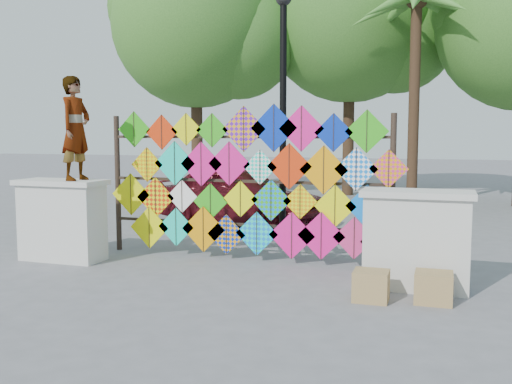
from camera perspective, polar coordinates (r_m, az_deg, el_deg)
ground at (r=8.50m, az=-3.00°, el=-7.77°), size 80.00×80.00×0.00m
parapet_left at (r=9.52m, az=-18.82°, el=-2.62°), size 1.40×0.65×1.28m
parapet_right at (r=7.62m, az=15.73°, el=-4.57°), size 1.40×0.65×1.28m
kite_rack at (r=8.94m, az=-0.74°, el=0.77°), size 4.88×0.24×2.46m
tree_west at (r=18.60m, az=-5.71°, el=16.27°), size 5.85×5.20×8.01m
tree_mid at (r=19.32m, az=9.75°, el=17.01°), size 6.30×5.60×8.61m
palm_tree at (r=15.99m, az=15.74°, el=16.26°), size 3.62×3.62×5.83m
vendor_woman at (r=9.24m, az=-17.59°, el=6.07°), size 0.41×0.60×1.60m
sedan at (r=12.54m, az=-1.80°, el=-0.31°), size 4.10×2.32×1.32m
lamppost at (r=10.09m, az=2.73°, el=9.77°), size 0.28×0.28×4.46m
cardboard_box_near at (r=7.06m, az=11.43°, el=-9.17°), size 0.41×0.37×0.37m
cardboard_box_far at (r=7.17m, az=17.33°, el=-9.10°), size 0.43×0.40×0.37m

